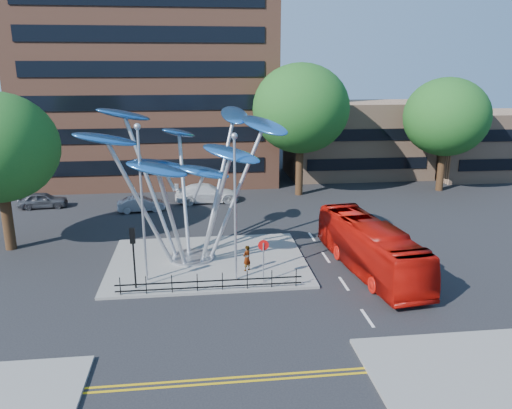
{
  "coord_description": "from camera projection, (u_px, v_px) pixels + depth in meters",
  "views": [
    {
      "loc": [
        -1.45,
        -23.01,
        11.85
      ],
      "look_at": [
        1.76,
        4.0,
        4.23
      ],
      "focal_mm": 35.0,
      "sensor_mm": 36.0,
      "label": 1
    }
  ],
  "objects": [
    {
      "name": "brick_tower",
      "position": [
        149.0,
        33.0,
        51.22
      ],
      "size": [
        25.0,
        15.0,
        30.0
      ],
      "primitive_type": "cube",
      "color": "brown",
      "rests_on": "ground"
    },
    {
      "name": "tree_far",
      "position": [
        446.0,
        117.0,
        46.99
      ],
      "size": [
        8.0,
        8.0,
        10.81
      ],
      "color": "black",
      "rests_on": "ground"
    },
    {
      "name": "leaf_sculpture",
      "position": [
        187.0,
        152.0,
        29.66
      ],
      "size": [
        12.72,
        9.54,
        9.51
      ],
      "color": "#9EA0A5",
      "rests_on": "traffic_island"
    },
    {
      "name": "street_lamp_right",
      "position": [
        235.0,
        195.0,
        26.91
      ],
      "size": [
        0.36,
        0.36,
        8.3
      ],
      "color": "#9EA0A5",
      "rests_on": "traffic_island"
    },
    {
      "name": "red_bus",
      "position": [
        370.0,
        247.0,
        29.38
      ],
      "size": [
        3.73,
        10.96,
        2.99
      ],
      "primitive_type": "imported",
      "rotation": [
        0.0,
        0.0,
        0.11
      ],
      "color": "#B30E08",
      "rests_on": "ground"
    },
    {
      "name": "ground",
      "position": [
        231.0,
        306.0,
        25.36
      ],
      "size": [
        120.0,
        120.0,
        0.0
      ],
      "primitive_type": "plane",
      "color": "black",
      "rests_on": "ground"
    },
    {
      "name": "double_yellow_far",
      "position": [
        242.0,
        382.0,
        19.34
      ],
      "size": [
        40.0,
        0.12,
        0.01
      ],
      "primitive_type": "cube",
      "color": "gold",
      "rests_on": "ground"
    },
    {
      "name": "low_building_near",
      "position": [
        356.0,
        139.0,
        54.79
      ],
      "size": [
        15.0,
        8.0,
        8.0
      ],
      "primitive_type": "cube",
      "color": "tan",
      "rests_on": "ground"
    },
    {
      "name": "traffic_island",
      "position": [
        208.0,
        262.0,
        30.96
      ],
      "size": [
        12.0,
        9.0,
        0.15
      ],
      "primitive_type": "cube",
      "color": "slate",
      "rests_on": "ground"
    },
    {
      "name": "parked_car_right",
      "position": [
        207.0,
        193.0,
        44.48
      ],
      "size": [
        5.77,
        2.61,
        1.64
      ],
      "primitive_type": "imported",
      "rotation": [
        0.0,
        0.0,
        1.63
      ],
      "color": "silver",
      "rests_on": "ground"
    },
    {
      "name": "traffic_light_island",
      "position": [
        133.0,
        245.0,
        26.48
      ],
      "size": [
        0.28,
        0.18,
        3.42
      ],
      "color": "black",
      "rests_on": "traffic_island"
    },
    {
      "name": "pedestrian",
      "position": [
        247.0,
        258.0,
        29.23
      ],
      "size": [
        0.67,
        0.65,
        1.56
      ],
      "primitive_type": "imported",
      "rotation": [
        0.0,
        0.0,
        3.84
      ],
      "color": "gray",
      "rests_on": "traffic_island"
    },
    {
      "name": "street_lamp_left",
      "position": [
        141.0,
        190.0,
        26.75
      ],
      "size": [
        0.36,
        0.36,
        8.8
      ],
      "color": "#9EA0A5",
      "rests_on": "traffic_island"
    },
    {
      "name": "pedestrian_railing_front",
      "position": [
        210.0,
        284.0,
        26.72
      ],
      "size": [
        10.0,
        0.06,
        1.0
      ],
      "color": "black",
      "rests_on": "traffic_island"
    },
    {
      "name": "no_entry_sign_island",
      "position": [
        263.0,
        254.0,
        27.5
      ],
      "size": [
        0.6,
        0.1,
        2.45
      ],
      "color": "#9EA0A5",
      "rests_on": "traffic_island"
    },
    {
      "name": "tree_right",
      "position": [
        301.0,
        109.0,
        45.14
      ],
      "size": [
        8.8,
        8.8,
        12.11
      ],
      "color": "black",
      "rests_on": "ground"
    },
    {
      "name": "parked_car_mid",
      "position": [
        141.0,
        204.0,
        41.68
      ],
      "size": [
        4.03,
        1.92,
        1.27
      ],
      "primitive_type": "imported",
      "rotation": [
        0.0,
        0.0,
        1.72
      ],
      "color": "#9B9DA2",
      "rests_on": "ground"
    },
    {
      "name": "parked_car_left",
      "position": [
        43.0,
        200.0,
        42.74
      ],
      "size": [
        4.11,
        1.95,
        1.36
      ],
      "primitive_type": "imported",
      "rotation": [
        0.0,
        0.0,
        1.66
      ],
      "color": "#45474E",
      "rests_on": "ground"
    },
    {
      "name": "double_yellow_near",
      "position": [
        242.0,
        377.0,
        19.62
      ],
      "size": [
        40.0,
        0.12,
        0.01
      ],
      "primitive_type": "cube",
      "color": "gold",
      "rests_on": "ground"
    },
    {
      "name": "low_building_far",
      "position": [
        486.0,
        144.0,
        54.61
      ],
      "size": [
        12.0,
        8.0,
        7.0
      ],
      "primitive_type": "cube",
      "color": "tan",
      "rests_on": "ground"
    }
  ]
}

